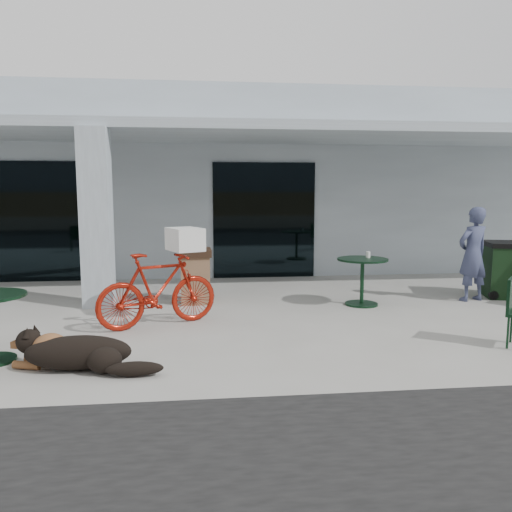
{
  "coord_description": "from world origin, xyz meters",
  "views": [
    {
      "loc": [
        0.32,
        -6.68,
        2.03
      ],
      "look_at": [
        1.19,
        1.22,
        1.0
      ],
      "focal_mm": 35.0,
      "sensor_mm": 36.0,
      "label": 1
    }
  ],
  "objects": [
    {
      "name": "bicycle",
      "position": [
        -0.34,
        0.81,
        0.56
      ],
      "size": [
        1.93,
        1.26,
        1.13
      ],
      "primitive_type": "imported",
      "rotation": [
        0.0,
        0.0,
        2.0
      ],
      "color": "#9E1A0C",
      "rests_on": "ground"
    },
    {
      "name": "cup_on_table",
      "position": [
        3.32,
        1.97,
        0.9
      ],
      "size": [
        0.09,
        0.09,
        0.11
      ],
      "primitive_type": "cylinder",
      "rotation": [
        0.0,
        0.0,
        0.11
      ],
      "color": "white",
      "rests_on": "cafe_table_far"
    },
    {
      "name": "building",
      "position": [
        0.0,
        8.5,
        2.25
      ],
      "size": [
        22.0,
        7.0,
        4.5
      ],
      "primitive_type": "cube",
      "color": "silver",
      "rests_on": "ground"
    },
    {
      "name": "laundry_basket",
      "position": [
        0.07,
        1.0,
        1.3
      ],
      "size": [
        0.64,
        0.72,
        0.35
      ],
      "primitive_type": "cube",
      "rotation": [
        0.0,
        0.0,
        2.0
      ],
      "color": "white",
      "rests_on": "bicycle"
    },
    {
      "name": "storefront_glass_right",
      "position": [
        1.8,
        4.98,
        1.35
      ],
      "size": [
        2.4,
        0.06,
        2.7
      ],
      "primitive_type": "cube",
      "color": "black",
      "rests_on": "ground"
    },
    {
      "name": "person",
      "position": [
        5.32,
        1.98,
        0.88
      ],
      "size": [
        0.73,
        0.58,
        1.75
      ],
      "primitive_type": "imported",
      "rotation": [
        0.0,
        0.0,
        3.43
      ],
      "color": "#394061",
      "rests_on": "ground"
    },
    {
      "name": "ground",
      "position": [
        0.0,
        0.0,
        0.0
      ],
      "size": [
        80.0,
        80.0,
        0.0
      ],
      "primitive_type": "plane",
      "color": "#A2A099",
      "rests_on": "ground"
    },
    {
      "name": "cafe_table_far",
      "position": [
        3.18,
        1.86,
        0.42
      ],
      "size": [
        0.99,
        0.99,
        0.84
      ],
      "primitive_type": null,
      "rotation": [
        0.0,
        0.0,
        0.11
      ],
      "color": "black",
      "rests_on": "ground"
    },
    {
      "name": "storefront_glass_left",
      "position": [
        -3.2,
        4.98,
        1.35
      ],
      "size": [
        2.8,
        0.06,
        2.7
      ],
      "primitive_type": "cube",
      "color": "black",
      "rests_on": "ground"
    },
    {
      "name": "wheeled_bin",
      "position": [
        6.11,
        2.28,
        0.53
      ],
      "size": [
        0.85,
        0.98,
        1.07
      ],
      "primitive_type": null,
      "rotation": [
        0.0,
        0.0,
        -0.25
      ],
      "color": "black",
      "rests_on": "ground"
    },
    {
      "name": "dog",
      "position": [
        -1.09,
        -1.0,
        0.23
      ],
      "size": [
        1.45,
        0.82,
        0.46
      ],
      "primitive_type": null,
      "rotation": [
        0.0,
        0.0,
        -0.28
      ],
      "color": "black",
      "rests_on": "ground"
    },
    {
      "name": "column",
      "position": [
        -1.5,
        2.3,
        1.56
      ],
      "size": [
        0.5,
        0.5,
        3.12
      ],
      "primitive_type": "cube",
      "color": "silver",
      "rests_on": "ground"
    },
    {
      "name": "trash_receptacle",
      "position": [
        0.2,
        2.37,
        0.5
      ],
      "size": [
        0.6,
        0.6,
        0.99
      ],
      "primitive_type": null,
      "rotation": [
        0.0,
        0.0,
        0.03
      ],
      "color": "brown",
      "rests_on": "ground"
    },
    {
      "name": "overhang",
      "position": [
        0.0,
        3.6,
        3.21
      ],
      "size": [
        22.0,
        2.8,
        0.18
      ],
      "primitive_type": "cube",
      "color": "silver",
      "rests_on": "column"
    }
  ]
}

